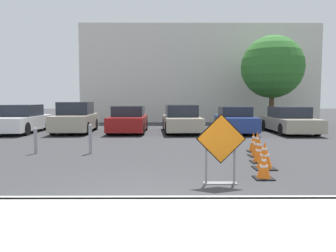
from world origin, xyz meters
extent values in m
plane|color=#333335|center=(0.00, 10.00, 0.00)|extent=(96.00, 96.00, 0.00)
cube|color=#999993|center=(0.00, -1.26, 0.07)|extent=(30.60, 2.52, 0.14)
cube|color=#999993|center=(0.00, 0.00, 0.07)|extent=(30.60, 0.20, 0.14)
cube|color=black|center=(1.56, 1.38, 0.96)|extent=(1.05, 0.02, 1.05)
cube|color=orange|center=(1.56, 1.36, 0.96)|extent=(0.99, 0.02, 0.99)
cube|color=slate|center=(1.56, 1.42, 0.01)|extent=(0.71, 0.20, 0.02)
cube|color=slate|center=(1.27, 1.42, 0.48)|extent=(0.04, 0.04, 0.96)
cube|color=slate|center=(1.86, 1.42, 0.48)|extent=(0.04, 0.04, 0.96)
cube|color=black|center=(2.61, 1.84, 0.01)|extent=(0.42, 0.42, 0.03)
cone|color=orange|center=(2.61, 1.84, 0.31)|extent=(0.31, 0.31, 0.55)
cylinder|color=white|center=(2.61, 1.84, 0.43)|extent=(0.10, 0.10, 0.05)
cylinder|color=white|center=(2.61, 1.84, 0.29)|extent=(0.17, 0.17, 0.05)
cube|color=black|center=(2.94, 2.90, 0.01)|extent=(0.54, 0.54, 0.03)
cone|color=orange|center=(2.94, 2.90, 0.37)|extent=(0.40, 0.40, 0.68)
cylinder|color=white|center=(2.94, 2.90, 0.52)|extent=(0.12, 0.12, 0.06)
cylinder|color=white|center=(2.94, 2.90, 0.35)|extent=(0.22, 0.22, 0.06)
cube|color=black|center=(3.06, 3.77, 0.01)|extent=(0.46, 0.46, 0.03)
cone|color=orange|center=(3.06, 3.77, 0.36)|extent=(0.34, 0.34, 0.67)
cylinder|color=white|center=(3.06, 3.77, 0.51)|extent=(0.11, 0.11, 0.06)
cylinder|color=white|center=(3.06, 3.77, 0.35)|extent=(0.19, 0.19, 0.06)
cube|color=black|center=(3.27, 4.76, 0.01)|extent=(0.50, 0.50, 0.03)
cone|color=orange|center=(3.27, 4.76, 0.41)|extent=(0.37, 0.37, 0.76)
cylinder|color=white|center=(3.27, 4.76, 0.57)|extent=(0.12, 0.12, 0.07)
cylinder|color=white|center=(3.27, 4.76, 0.39)|extent=(0.20, 0.20, 0.07)
cube|color=black|center=(3.40, 5.67, 0.01)|extent=(0.40, 0.40, 0.03)
cone|color=orange|center=(3.40, 5.67, 0.35)|extent=(0.30, 0.30, 0.64)
cylinder|color=white|center=(3.40, 5.67, 0.49)|extent=(0.09, 0.09, 0.06)
cylinder|color=white|center=(3.40, 5.67, 0.34)|extent=(0.17, 0.17, 0.06)
cube|color=white|center=(-7.34, 12.16, 0.53)|extent=(1.87, 4.68, 0.71)
cube|color=#1E232D|center=(-7.34, 12.27, 1.19)|extent=(1.60, 2.17, 0.61)
cylinder|color=black|center=(-6.50, 10.73, 0.33)|extent=(0.21, 0.66, 0.66)
cylinder|color=black|center=(-6.56, 13.61, 0.33)|extent=(0.21, 0.66, 0.66)
cylinder|color=black|center=(-8.19, 13.58, 0.33)|extent=(0.21, 0.66, 0.66)
cube|color=#A39984|center=(-4.48, 12.27, 0.57)|extent=(2.05, 4.40, 0.78)
cube|color=#1E232D|center=(-4.49, 12.38, 1.30)|extent=(1.71, 2.06, 0.68)
cylinder|color=black|center=(-3.57, 10.98, 0.33)|extent=(0.23, 0.68, 0.67)
cylinder|color=black|center=(-5.25, 10.89, 0.33)|extent=(0.23, 0.68, 0.67)
cylinder|color=black|center=(-3.71, 13.65, 0.33)|extent=(0.23, 0.68, 0.67)
cylinder|color=black|center=(-5.39, 13.56, 0.33)|extent=(0.23, 0.68, 0.67)
cube|color=maroon|center=(-1.62, 12.20, 0.52)|extent=(1.85, 4.08, 0.71)
cube|color=#1E232D|center=(-1.62, 12.31, 1.15)|extent=(1.63, 1.88, 0.55)
cylinder|color=black|center=(-0.77, 10.94, 0.31)|extent=(0.20, 0.61, 0.61)
cylinder|color=black|center=(-2.47, 10.94, 0.31)|extent=(0.20, 0.61, 0.61)
cylinder|color=black|center=(-0.77, 13.47, 0.31)|extent=(0.20, 0.61, 0.61)
cylinder|color=black|center=(-2.47, 13.47, 0.31)|extent=(0.20, 0.61, 0.61)
cube|color=#A39984|center=(1.24, 12.31, 0.52)|extent=(2.08, 4.68, 0.67)
cube|color=#1E232D|center=(1.23, 12.42, 1.17)|extent=(1.73, 2.19, 0.63)
cylinder|color=black|center=(2.16, 10.93, 0.34)|extent=(0.23, 0.69, 0.68)
cylinder|color=black|center=(0.47, 10.84, 0.34)|extent=(0.23, 0.69, 0.68)
cylinder|color=black|center=(2.01, 13.77, 0.34)|extent=(0.23, 0.69, 0.68)
cylinder|color=black|center=(0.32, 13.68, 0.34)|extent=(0.23, 0.69, 0.68)
cube|color=navy|center=(4.10, 12.07, 0.52)|extent=(1.92, 4.19, 0.71)
cube|color=#1E232D|center=(4.10, 12.18, 1.14)|extent=(1.63, 1.95, 0.51)
cylinder|color=black|center=(4.87, 10.77, 0.31)|extent=(0.22, 0.62, 0.62)
cylinder|color=black|center=(3.24, 10.82, 0.31)|extent=(0.22, 0.62, 0.62)
cylinder|color=black|center=(4.96, 13.32, 0.31)|extent=(0.22, 0.62, 0.62)
cylinder|color=black|center=(3.33, 13.38, 0.31)|extent=(0.22, 0.62, 0.62)
cube|color=#A39984|center=(6.96, 11.91, 0.50)|extent=(1.95, 4.62, 0.65)
cube|color=#1E232D|center=(6.96, 12.03, 1.10)|extent=(1.69, 2.14, 0.57)
cylinder|color=black|center=(7.82, 10.48, 0.31)|extent=(0.21, 0.63, 0.62)
cylinder|color=black|center=(6.07, 10.49, 0.31)|extent=(0.21, 0.63, 0.62)
cylinder|color=black|center=(7.85, 13.33, 0.31)|extent=(0.21, 0.63, 0.62)
cylinder|color=black|center=(6.10, 13.35, 0.31)|extent=(0.21, 0.63, 0.62)
cylinder|color=gray|center=(-2.07, 5.31, 0.46)|extent=(0.11, 0.11, 0.92)
sphere|color=gray|center=(-2.07, 5.31, 0.92)|extent=(0.12, 0.12, 0.12)
cylinder|color=gray|center=(-3.88, 5.31, 0.40)|extent=(0.11, 0.11, 0.80)
sphere|color=gray|center=(-3.88, 5.31, 0.80)|extent=(0.12, 0.12, 0.12)
cube|color=beige|center=(3.05, 22.37, 3.78)|extent=(18.55, 5.00, 7.56)
cylinder|color=#513823|center=(7.42, 16.37, 1.19)|extent=(0.32, 0.32, 2.38)
sphere|color=#2D6B28|center=(7.42, 16.37, 3.92)|extent=(4.09, 4.09, 4.09)
camera|label=1|loc=(0.42, -5.38, 1.78)|focal=35.00mm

